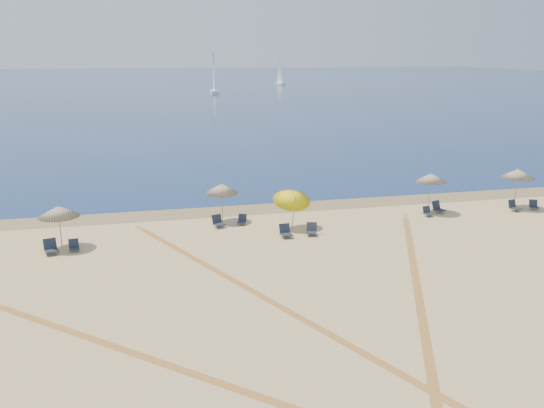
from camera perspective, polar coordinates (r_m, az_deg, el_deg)
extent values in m
plane|color=#0C2151|center=(236.15, -11.92, 12.00)|extent=(500.00, 500.00, 0.00)
plane|color=olive|center=(36.87, -1.45, -0.42)|extent=(500.00, 500.00, 0.00)
cylinder|color=gray|center=(31.07, -20.29, -2.26)|extent=(0.05, 0.05, 2.07)
cone|color=beige|center=(30.84, -20.44, -0.69)|extent=(2.06, 2.06, 0.55)
sphere|color=gray|center=(30.77, -20.49, -0.15)|extent=(0.08, 0.08, 0.08)
cylinder|color=gray|center=(33.80, -4.98, 0.01)|extent=(0.05, 0.18, 2.15)
cone|color=beige|center=(33.64, -5.03, 1.56)|extent=(1.90, 1.93, 0.66)
sphere|color=gray|center=(33.57, -5.04, 2.05)|extent=(0.08, 0.08, 0.08)
cylinder|color=gray|center=(32.10, 2.16, -0.86)|extent=(0.05, 0.83, 2.03)
cone|color=yellow|center=(32.20, 2.01, 0.78)|extent=(2.12, 2.17, 1.28)
sphere|color=gray|center=(32.13, 2.01, 1.30)|extent=(0.08, 0.08, 0.08)
cylinder|color=gray|center=(37.02, 15.35, 0.99)|extent=(0.05, 0.15, 2.36)
cone|color=beige|center=(36.76, 15.49, 2.53)|extent=(1.97, 1.99, 0.63)
sphere|color=gray|center=(36.71, 15.52, 2.99)|extent=(0.08, 0.08, 0.08)
cylinder|color=gray|center=(39.93, 23.07, 1.33)|extent=(0.05, 0.05, 2.40)
cone|color=beige|center=(39.72, 23.22, 2.81)|extent=(2.08, 2.08, 0.55)
sphere|color=gray|center=(39.67, 23.27, 3.23)|extent=(0.08, 0.08, 0.08)
cube|color=black|center=(30.41, -21.05, -4.34)|extent=(0.77, 0.77, 0.06)
cube|color=black|center=(30.61, -21.20, -3.70)|extent=(0.65, 0.40, 0.55)
cylinder|color=#A5A5AD|center=(30.19, -21.55, -4.73)|extent=(0.03, 0.03, 0.20)
cylinder|color=#A5A5AD|center=(30.26, -20.63, -4.59)|extent=(0.03, 0.03, 0.20)
cube|color=black|center=(30.50, -19.05, -4.19)|extent=(0.56, 0.56, 0.04)
cube|color=black|center=(30.66, -19.11, -3.68)|extent=(0.51, 0.25, 0.43)
cylinder|color=#A5A5AD|center=(30.35, -19.43, -4.47)|extent=(0.02, 0.02, 0.16)
cylinder|color=#A5A5AD|center=(30.36, -18.70, -4.40)|extent=(0.02, 0.02, 0.16)
cube|color=black|center=(32.90, -5.27, -2.01)|extent=(0.74, 0.74, 0.05)
cube|color=black|center=(33.07, -5.51, -1.48)|extent=(0.62, 0.40, 0.52)
cylinder|color=#A5A5AD|center=(32.62, -5.57, -2.34)|extent=(0.03, 0.03, 0.19)
cylinder|color=#A5A5AD|center=(32.83, -4.86, -2.21)|extent=(0.03, 0.03, 0.19)
cube|color=black|center=(33.32, -3.04, -1.81)|extent=(0.64, 0.64, 0.04)
cube|color=black|center=(33.49, -2.95, -1.35)|extent=(0.52, 0.36, 0.43)
cylinder|color=#A5A5AD|center=(33.22, -3.31, -2.01)|extent=(0.02, 0.02, 0.16)
cylinder|color=#A5A5AD|center=(33.14, -2.66, -2.04)|extent=(0.02, 0.02, 0.16)
cube|color=black|center=(30.94, 1.43, -3.03)|extent=(0.64, 0.64, 0.05)
cube|color=black|center=(31.12, 1.26, -2.43)|extent=(0.60, 0.27, 0.52)
cylinder|color=#A5A5AD|center=(30.70, 1.12, -3.36)|extent=(0.03, 0.03, 0.19)
cylinder|color=#A5A5AD|center=(30.85, 1.94, -3.28)|extent=(0.03, 0.03, 0.19)
cube|color=black|center=(31.36, 3.94, -2.84)|extent=(0.71, 0.71, 0.05)
cube|color=black|center=(31.55, 3.96, -2.26)|extent=(0.60, 0.38, 0.50)
cylinder|color=#A5A5AD|center=(31.20, 3.64, -3.10)|extent=(0.02, 0.02, 0.18)
cylinder|color=#A5A5AD|center=(31.19, 4.46, -3.12)|extent=(0.02, 0.02, 0.18)
cube|color=black|center=(36.26, 15.27, -0.95)|extent=(0.53, 0.53, 0.04)
cube|color=black|center=(36.39, 15.09, -0.54)|extent=(0.50, 0.22, 0.44)
cylinder|color=#A5A5AD|center=(36.02, 15.14, -1.18)|extent=(0.02, 0.02, 0.16)
cylinder|color=#A5A5AD|center=(36.23, 15.66, -1.12)|extent=(0.02, 0.02, 0.16)
cube|color=black|center=(37.20, 16.30, -0.58)|extent=(0.77, 0.77, 0.06)
cube|color=black|center=(37.32, 15.99, -0.08)|extent=(0.65, 0.41, 0.54)
cylinder|color=#A5A5AD|center=(36.86, 16.20, -0.86)|extent=(0.03, 0.03, 0.20)
cylinder|color=#A5A5AD|center=(37.22, 16.70, -0.75)|extent=(0.03, 0.03, 0.20)
cube|color=black|center=(39.27, 23.01, -0.39)|extent=(0.68, 0.68, 0.05)
cube|color=black|center=(39.38, 22.74, 0.05)|extent=(0.60, 0.33, 0.51)
cylinder|color=#A5A5AD|center=(38.96, 22.95, -0.64)|extent=(0.02, 0.02, 0.19)
cylinder|color=#A5A5AD|center=(39.30, 23.39, -0.56)|extent=(0.02, 0.02, 0.19)
cube|color=black|center=(40.11, 24.58, -0.29)|extent=(0.65, 0.65, 0.05)
cube|color=black|center=(40.29, 24.51, 0.09)|extent=(0.53, 0.35, 0.45)
cylinder|color=#A5A5AD|center=(39.94, 24.45, -0.46)|extent=(0.02, 0.02, 0.16)
cylinder|color=#A5A5AD|center=(40.06, 25.00, -0.48)|extent=(0.02, 0.02, 0.16)
cube|color=white|center=(192.93, 0.77, 11.87)|extent=(2.40, 5.72, 0.61)
cylinder|color=gray|center=(192.78, 0.78, 13.04)|extent=(0.12, 0.12, 8.07)
cube|color=white|center=(149.56, -5.76, 11.03)|extent=(2.09, 6.89, 0.74)
cylinder|color=gray|center=(149.34, -5.80, 12.87)|extent=(0.15, 0.15, 9.90)
plane|color=tan|center=(21.85, 3.10, -11.38)|extent=(36.78, 36.78, 0.00)
plane|color=tan|center=(22.62, 1.29, -10.41)|extent=(36.78, 36.78, 0.00)
plane|color=tan|center=(22.37, 14.75, -11.23)|extent=(36.89, 36.89, 0.00)
plane|color=tan|center=(23.36, 14.56, -10.06)|extent=(36.89, 36.89, 0.00)
plane|color=tan|center=(21.80, -18.50, -12.23)|extent=(39.59, 39.59, 0.00)
plane|color=tan|center=(22.58, -20.38, -11.43)|extent=(39.59, 39.59, 0.00)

